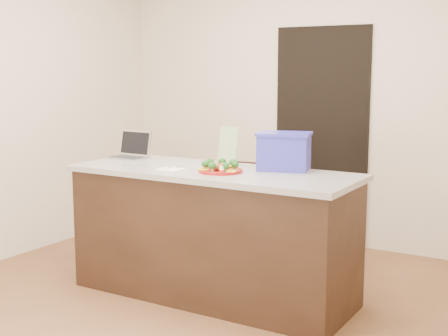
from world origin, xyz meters
The scene contains 16 objects.
ground centered at (0.00, 0.00, 0.00)m, with size 4.00×4.00×0.00m, color brown.
room_shell centered at (0.00, 0.00, 1.62)m, with size 4.00×4.00×4.00m.
doorway centered at (0.10, 1.98, 1.00)m, with size 0.90×0.02×2.00m, color black.
island centered at (0.00, 0.25, 0.46)m, with size 2.06×0.76×0.92m.
plate centered at (0.10, 0.19, 0.93)m, with size 0.30×0.30×0.02m.
meatballs centered at (0.11, 0.18, 0.96)m, with size 0.12×0.12×0.04m.
broccoli centered at (0.10, 0.19, 0.98)m, with size 0.26×0.25×0.04m.
pepper_rings centered at (0.10, 0.19, 0.94)m, with size 0.28×0.26×0.01m.
napkin centered at (-0.25, 0.11, 0.92)m, with size 0.15×0.15×0.01m, color white.
fork centered at (-0.27, 0.11, 0.93)m, with size 0.03×0.14×0.00m.
knife centered at (-0.22, 0.09, 0.93)m, with size 0.03×0.18×0.01m.
yogurt_bottle centered at (0.17, 0.10, 0.95)m, with size 0.04×0.04×0.07m.
laptop centered at (-0.86, 0.41, 0.98)m, with size 0.31×0.25×0.21m.
leaflet centered at (-0.01, 0.48, 1.06)m, with size 0.20×0.00×0.28m, color silver.
blue_box centered at (0.43, 0.49, 1.05)m, with size 0.42×0.35×0.26m.
chair centered at (-0.20, 1.03, 0.48)m, with size 0.40×0.40×0.85m.
Camera 1 is at (2.28, -3.39, 1.61)m, focal length 50.00 mm.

